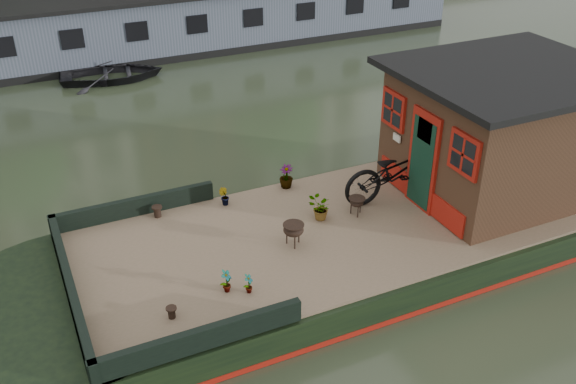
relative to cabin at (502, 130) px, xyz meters
name	(u,v)px	position (x,y,z in m)	size (l,w,h in m)	color
ground	(396,239)	(-2.19, 0.00, -1.88)	(120.00, 120.00, 0.00)	#2E3B26
houseboat_hull	(335,244)	(-3.52, 0.00, -1.60)	(14.01, 4.02, 0.60)	black
houseboat_deck	(399,212)	(-2.19, 0.00, -1.25)	(11.80, 3.80, 0.05)	#816850
bow_bulwark	(127,272)	(-7.25, 0.00, -1.05)	(3.00, 4.00, 0.35)	black
cabin	(502,130)	(0.00, 0.00, 0.00)	(4.00, 3.50, 2.42)	black
bicycle	(397,171)	(-1.99, 0.44, -0.65)	(0.77, 2.21, 1.16)	black
potted_plant_a	(226,281)	(-5.93, -0.90, -1.03)	(0.21, 0.14, 0.40)	#A2522E
potted_plant_b	(224,197)	(-5.06, 1.58, -1.06)	(0.19, 0.15, 0.34)	brown
potted_plant_c	(320,209)	(-3.67, 0.35, -1.00)	(0.40, 0.35, 0.45)	#AE5E32
potted_plant_d	(286,176)	(-3.72, 1.70, -0.99)	(0.27, 0.27, 0.48)	brown
potted_plant_e	(249,284)	(-5.63, -1.07, -1.06)	(0.18, 0.12, 0.34)	brown
brazier_front	(357,206)	(-2.98, 0.22, -1.05)	(0.33, 0.33, 0.35)	black
brazier_rear	(293,235)	(-4.46, -0.18, -1.02)	(0.38, 0.38, 0.42)	black
bollard_port	(157,212)	(-6.32, 1.69, -1.12)	(0.19, 0.19, 0.22)	black
bollard_stbd	(172,312)	(-6.86, -1.12, -1.14)	(0.16, 0.16, 0.18)	black
dinghy	(111,70)	(-5.26, 11.23, -1.55)	(2.23, 3.12, 0.65)	black
far_houseboat	(180,17)	(-2.19, 14.00, -0.91)	(20.40, 4.40, 2.11)	#535A6F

